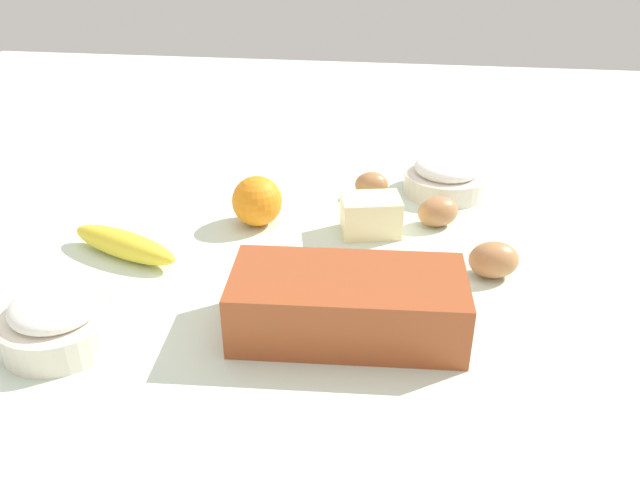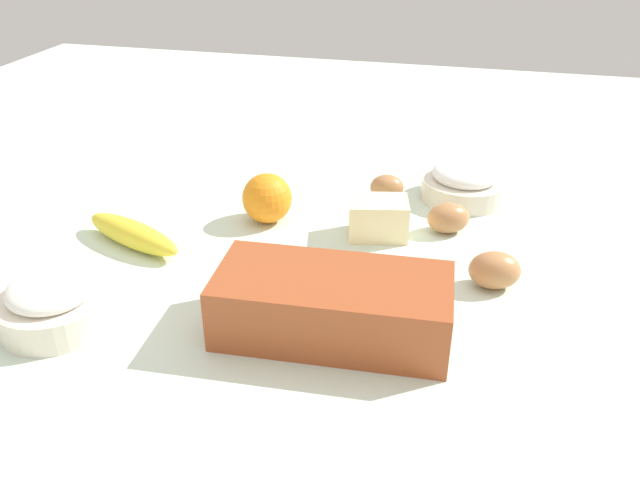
% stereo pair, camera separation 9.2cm
% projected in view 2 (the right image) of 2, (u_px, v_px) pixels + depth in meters
% --- Properties ---
extents(ground_plane, '(2.40, 2.40, 0.02)m').
position_uv_depth(ground_plane, '(320.00, 270.00, 0.94)').
color(ground_plane, silver).
extents(loaf_pan, '(0.29, 0.14, 0.08)m').
position_uv_depth(loaf_pan, '(333.00, 304.00, 0.78)').
color(loaf_pan, '#9E4723').
rests_on(loaf_pan, ground_plane).
extents(flour_bowl, '(0.14, 0.14, 0.07)m').
position_uv_depth(flour_bowl, '(53.00, 302.00, 0.80)').
color(flour_bowl, silver).
rests_on(flour_bowl, ground_plane).
extents(sugar_bowl, '(0.15, 0.15, 0.07)m').
position_uv_depth(sugar_bowl, '(464.00, 182.00, 1.12)').
color(sugar_bowl, silver).
rests_on(sugar_bowl, ground_plane).
extents(banana, '(0.19, 0.11, 0.04)m').
position_uv_depth(banana, '(133.00, 234.00, 0.98)').
color(banana, yellow).
rests_on(banana, ground_plane).
extents(orange_fruit, '(0.08, 0.08, 0.08)m').
position_uv_depth(orange_fruit, '(267.00, 198.00, 1.04)').
color(orange_fruit, orange).
rests_on(orange_fruit, ground_plane).
extents(butter_block, '(0.10, 0.08, 0.06)m').
position_uv_depth(butter_block, '(378.00, 218.00, 1.00)').
color(butter_block, '#F4EDB2').
rests_on(butter_block, ground_plane).
extents(egg_near_butter, '(0.08, 0.07, 0.05)m').
position_uv_depth(egg_near_butter, '(448.00, 218.00, 1.02)').
color(egg_near_butter, '#B07748').
rests_on(egg_near_butter, ground_plane).
extents(egg_beside_bowl, '(0.08, 0.06, 0.05)m').
position_uv_depth(egg_beside_bowl, '(495.00, 271.00, 0.88)').
color(egg_beside_bowl, '#B57B4A').
rests_on(egg_beside_bowl, ground_plane).
extents(egg_loose, '(0.07, 0.05, 0.04)m').
position_uv_depth(egg_loose, '(387.00, 187.00, 1.12)').
color(egg_loose, '#AB7346').
rests_on(egg_loose, ground_plane).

